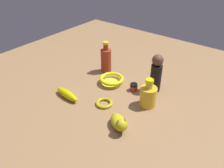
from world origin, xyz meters
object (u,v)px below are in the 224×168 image
object	(u,v)px
banana	(67,94)
bottle_tall	(106,60)
bowl	(112,80)
person_figure_adult	(156,73)
nail_polish_jar	(134,87)
bangle	(104,103)
bottle_short	(148,96)
cat_figurine	(119,122)

from	to	relation	value
banana	bottle_tall	distance (m)	0.37
bowl	bottle_tall	bearing A→B (deg)	141.29
person_figure_adult	nail_polish_jar	bearing A→B (deg)	-140.92
bottle_tall	bangle	size ratio (longest dim) A/B	2.27
nail_polish_jar	person_figure_adult	bearing A→B (deg)	39.08
banana	bottle_tall	xyz separation A→B (m)	(-0.02, 0.37, 0.06)
bowl	person_figure_adult	bearing A→B (deg)	22.00
bowl	nail_polish_jar	distance (m)	0.15
person_figure_adult	bowl	world-z (taller)	person_figure_adult
person_figure_adult	bowl	xyz separation A→B (m)	(-0.24, -0.10, -0.09)
person_figure_adult	banana	bearing A→B (deg)	-133.32
bottle_short	bangle	world-z (taller)	bottle_short
person_figure_adult	bowl	size ratio (longest dim) A/B	1.52
banana	person_figure_adult	bearing A→B (deg)	-127.35
bottle_short	bowl	world-z (taller)	bottle_short
bottle_short	bangle	distance (m)	0.24
bangle	bottle_tall	bearing A→B (deg)	127.33
bottle_tall	nail_polish_jar	distance (m)	0.29
bottle_short	bottle_tall	distance (m)	0.43
banana	cat_figurine	world-z (taller)	cat_figurine
person_figure_adult	nail_polish_jar	size ratio (longest dim) A/B	5.02
bottle_short	banana	xyz separation A→B (m)	(-0.38, -0.22, -0.04)
banana	person_figure_adult	size ratio (longest dim) A/B	0.75
bottle_tall	bowl	distance (m)	0.17
bottle_short	bottle_tall	bearing A→B (deg)	159.49
person_figure_adult	cat_figurine	world-z (taller)	person_figure_adult
bottle_tall	nail_polish_jar	bearing A→B (deg)	-16.27
bottle_short	banana	distance (m)	0.44
bottle_tall	nail_polish_jar	world-z (taller)	bottle_tall
person_figure_adult	bangle	size ratio (longest dim) A/B	2.47
person_figure_adult	bottle_tall	bearing A→B (deg)	179.67
banana	bangle	size ratio (longest dim) A/B	1.86
bangle	cat_figurine	size ratio (longest dim) A/B	0.66
person_figure_adult	bangle	bearing A→B (deg)	-116.53
nail_polish_jar	bangle	bearing A→B (deg)	-103.11
bottle_tall	person_figure_adult	distance (m)	0.36
cat_figurine	person_figure_adult	bearing A→B (deg)	94.05
bottle_short	person_figure_adult	bearing A→B (deg)	105.20
bottle_short	bowl	size ratio (longest dim) A/B	1.07
banana	person_figure_adult	distance (m)	0.51
banana	nail_polish_jar	xyz separation A→B (m)	(0.25, 0.29, -0.00)
bottle_tall	nail_polish_jar	xyz separation A→B (m)	(0.27, -0.08, -0.06)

